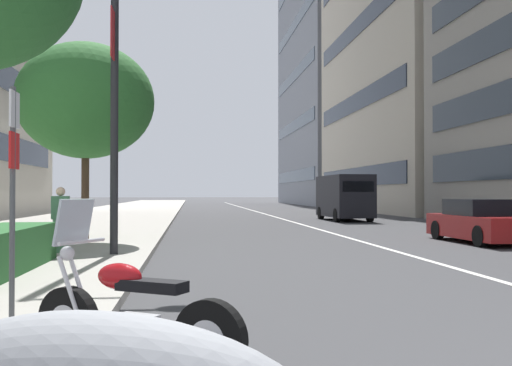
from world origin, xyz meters
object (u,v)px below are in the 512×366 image
(car_following_behind, at_px, (482,222))
(pedestrian_on_plaza, at_px, (60,220))
(street_lamp_with_banners, at_px, (129,32))
(parking_sign_by_curb, at_px, (13,174))
(delivery_van_ahead, at_px, (344,196))
(street_tree_mid_sidewalk, at_px, (86,101))
(motorcycle_by_sign_pole, at_px, (131,316))

(car_following_behind, distance_m, pedestrian_on_plaza, 12.41)
(street_lamp_with_banners, distance_m, pedestrian_on_plaza, 4.63)
(street_lamp_with_banners, height_order, pedestrian_on_plaza, street_lamp_with_banners)
(car_following_behind, bearing_deg, street_lamp_with_banners, 109.05)
(street_lamp_with_banners, bearing_deg, parking_sign_by_curb, 175.81)
(delivery_van_ahead, height_order, street_tree_mid_sidewalk, street_tree_mid_sidewalk)
(car_following_behind, height_order, street_lamp_with_banners, street_lamp_with_banners)
(motorcycle_by_sign_pole, height_order, street_tree_mid_sidewalk, street_tree_mid_sidewalk)
(street_lamp_with_banners, bearing_deg, street_tree_mid_sidewalk, 23.17)
(motorcycle_by_sign_pole, bearing_deg, delivery_van_ahead, -76.94)
(street_lamp_with_banners, bearing_deg, pedestrian_on_plaza, 73.02)
(street_lamp_with_banners, relative_size, pedestrian_on_plaza, 5.55)
(parking_sign_by_curb, bearing_deg, motorcycle_by_sign_pole, -133.06)
(motorcycle_by_sign_pole, bearing_deg, street_lamp_with_banners, -52.29)
(motorcycle_by_sign_pole, bearing_deg, pedestrian_on_plaza, -42.59)
(parking_sign_by_curb, bearing_deg, street_tree_mid_sidewalk, 5.80)
(parking_sign_by_curb, xyz_separation_m, street_tree_mid_sidewalk, (10.80, 1.10, 2.45))
(street_lamp_with_banners, distance_m, street_tree_mid_sidewalk, 4.23)
(motorcycle_by_sign_pole, relative_size, street_lamp_with_banners, 0.23)
(car_following_behind, relative_size, delivery_van_ahead, 0.81)
(car_following_behind, relative_size, pedestrian_on_plaza, 2.84)
(pedestrian_on_plaza, bearing_deg, street_tree_mid_sidewalk, -6.40)
(motorcycle_by_sign_pole, height_order, pedestrian_on_plaza, pedestrian_on_plaza)
(delivery_van_ahead, height_order, parking_sign_by_curb, parking_sign_by_curb)
(parking_sign_by_curb, relative_size, street_tree_mid_sidewalk, 0.45)
(parking_sign_by_curb, xyz_separation_m, street_lamp_with_banners, (7.03, -0.52, 3.48))
(parking_sign_by_curb, height_order, pedestrian_on_plaza, parking_sign_by_curb)
(motorcycle_by_sign_pole, height_order, car_following_behind, motorcycle_by_sign_pole)
(street_tree_mid_sidewalk, bearing_deg, delivery_van_ahead, -37.95)
(delivery_van_ahead, relative_size, street_tree_mid_sidewalk, 0.94)
(delivery_van_ahead, relative_size, street_lamp_with_banners, 0.63)
(car_following_behind, xyz_separation_m, pedestrian_on_plaza, (-3.23, 11.98, 0.29))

